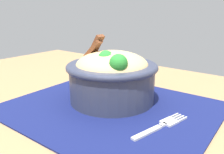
{
  "coord_description": "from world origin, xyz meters",
  "views": [
    {
      "loc": [
        0.26,
        -0.32,
        0.92
      ],
      "look_at": [
        -0.02,
        0.04,
        0.79
      ],
      "focal_mm": 37.05,
      "sensor_mm": 36.0,
      "label": 1
    }
  ],
  "objects": [
    {
      "name": "placemat",
      "position": [
        0.0,
        0.01,
        0.74
      ],
      "size": [
        0.39,
        0.33,
        0.0
      ],
      "primitive_type": "cube",
      "rotation": [
        0.0,
        0.0,
        0.02
      ],
      "color": "#11194C",
      "rests_on": "table"
    },
    {
      "name": "table",
      "position": [
        0.0,
        0.0,
        0.65
      ],
      "size": [
        1.23,
        0.76,
        0.73
      ],
      "color": "#99754C",
      "rests_on": "ground_plane"
    },
    {
      "name": "fork",
      "position": [
        0.12,
        -0.0,
        0.74
      ],
      "size": [
        0.04,
        0.12,
        0.0
      ],
      "color": "silver",
      "rests_on": "placemat"
    },
    {
      "name": "bowl",
      "position": [
        -0.02,
        0.04,
        0.79
      ],
      "size": [
        0.2,
        0.2,
        0.13
      ],
      "color": "#2D3347",
      "rests_on": "placemat"
    }
  ]
}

